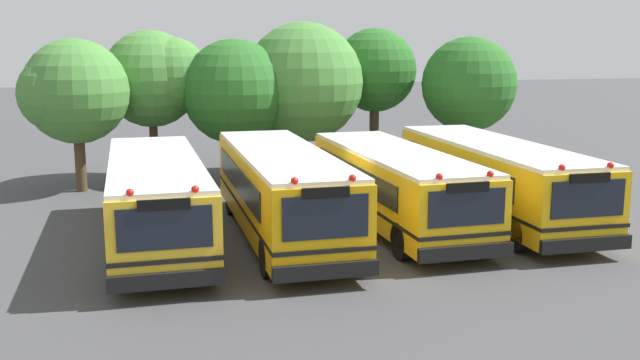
# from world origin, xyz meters

# --- Properties ---
(ground_plane) EXTENTS (160.00, 160.00, 0.00)m
(ground_plane) POSITION_xyz_m (0.00, 0.00, 0.00)
(ground_plane) COLOR #424244
(school_bus_0) EXTENTS (2.64, 10.14, 2.56)m
(school_bus_0) POSITION_xyz_m (-5.40, 0.05, 1.35)
(school_bus_0) COLOR yellow
(school_bus_0) RESTS_ON ground_plane
(school_bus_1) EXTENTS (2.67, 10.22, 2.68)m
(school_bus_1) POSITION_xyz_m (-1.83, -0.21, 1.41)
(school_bus_1) COLOR #EAA80C
(school_bus_1) RESTS_ON ground_plane
(school_bus_2) EXTENTS (2.57, 9.88, 2.51)m
(school_bus_2) POSITION_xyz_m (1.81, 0.15, 1.32)
(school_bus_2) COLOR yellow
(school_bus_2) RESTS_ON ground_plane
(school_bus_3) EXTENTS (2.87, 10.42, 2.61)m
(school_bus_3) POSITION_xyz_m (5.24, 0.21, 1.37)
(school_bus_3) COLOR yellow
(school_bus_3) RESTS_ON ground_plane
(tree_0) EXTENTS (4.05, 3.94, 5.79)m
(tree_0) POSITION_xyz_m (-8.00, 8.26, 3.79)
(tree_0) COLOR #4C3823
(tree_0) RESTS_ON ground_plane
(tree_1) EXTENTS (4.34, 3.96, 6.13)m
(tree_1) POSITION_xyz_m (-4.71, 10.22, 4.19)
(tree_1) COLOR #4C3823
(tree_1) RESTS_ON ground_plane
(tree_2) EXTENTS (4.26, 4.26, 5.79)m
(tree_2) POSITION_xyz_m (-1.89, 9.05, 3.65)
(tree_2) COLOR #4C3823
(tree_2) RESTS_ON ground_plane
(tree_3) EXTENTS (5.05, 5.05, 6.49)m
(tree_3) POSITION_xyz_m (1.24, 9.41, 4.01)
(tree_3) COLOR #4C3823
(tree_3) RESTS_ON ground_plane
(tree_4) EXTENTS (3.76, 3.76, 6.28)m
(tree_4) POSITION_xyz_m (4.85, 10.70, 4.41)
(tree_4) COLOR #4C3823
(tree_4) RESTS_ON ground_plane
(tree_5) EXTENTS (4.09, 4.09, 5.89)m
(tree_5) POSITION_xyz_m (8.37, 8.27, 3.85)
(tree_5) COLOR #4C3823
(tree_5) RESTS_ON ground_plane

